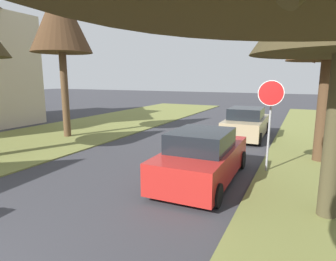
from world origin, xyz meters
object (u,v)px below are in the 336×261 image
at_px(stop_sign_far, 270,106).
at_px(parked_sedan_tan, 246,124).
at_px(parked_sedan_red, 203,157).
at_px(street_tree_right_mid_b, 333,20).
at_px(street_tree_left_mid_b, 60,19).

distance_m(stop_sign_far, parked_sedan_tan, 5.81).
height_order(parked_sedan_red, parked_sedan_tan, same).
bearing_deg(stop_sign_far, parked_sedan_tan, 107.37).
bearing_deg(parked_sedan_tan, stop_sign_far, -72.63).
distance_m(stop_sign_far, street_tree_right_mid_b, 3.89).
relative_size(stop_sign_far, parked_sedan_red, 0.67).
relative_size(stop_sign_far, parked_sedan_tan, 0.67).
bearing_deg(stop_sign_far, street_tree_right_mid_b, 52.04).
relative_size(street_tree_left_mid_b, parked_sedan_red, 1.71).
height_order(street_tree_right_mid_b, street_tree_left_mid_b, street_tree_left_mid_b).
relative_size(parked_sedan_red, parked_sedan_tan, 1.00).
height_order(street_tree_right_mid_b, parked_sedan_red, street_tree_right_mid_b).
bearing_deg(stop_sign_far, parked_sedan_red, -134.45).
bearing_deg(street_tree_left_mid_b, street_tree_right_mid_b, 3.48).
relative_size(street_tree_right_mid_b, street_tree_left_mid_b, 0.86).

